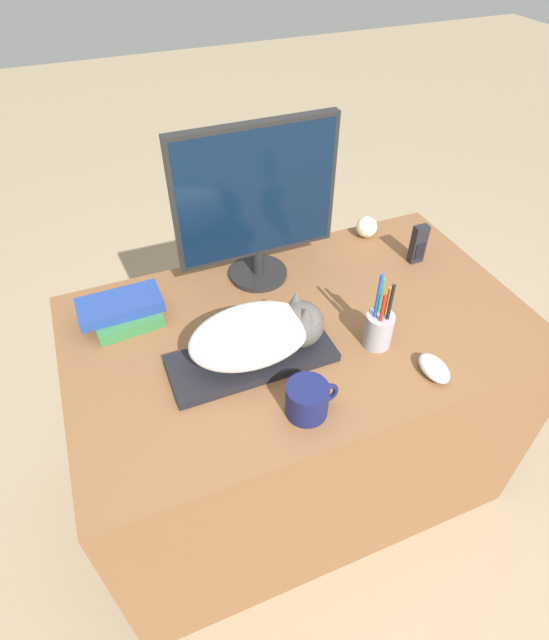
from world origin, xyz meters
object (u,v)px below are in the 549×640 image
at_px(monitor, 256,200).
at_px(coffee_mug, 308,399).
at_px(cat, 261,333).
at_px(computer_mouse, 434,368).
at_px(phone, 418,244).
at_px(keyboard, 252,358).
at_px(pen_cup, 379,328).
at_px(book_stack, 123,309).
at_px(baseball, 367,227).

height_order(monitor, coffee_mug, monitor).
bearing_deg(monitor, cat, -109.48).
relative_size(computer_mouse, phone, 0.79).
relative_size(cat, monitor, 0.74).
xyz_separation_m(keyboard, pen_cup, (0.32, -0.06, 0.04)).
bearing_deg(phone, book_stack, 175.29).
distance_m(monitor, pen_cup, 0.47).
distance_m(keyboard, baseball, 0.67).
distance_m(coffee_mug, book_stack, 0.58).
bearing_deg(phone, computer_mouse, -118.46).
relative_size(computer_mouse, book_stack, 0.45).
relative_size(computer_mouse, coffee_mug, 0.78).
bearing_deg(cat, keyboard, 180.00).
distance_m(baseball, phone, 0.20).
height_order(computer_mouse, pen_cup, pen_cup).
distance_m(monitor, book_stack, 0.47).
bearing_deg(coffee_mug, book_stack, 125.05).
distance_m(keyboard, pen_cup, 0.33).
xyz_separation_m(monitor, baseball, (0.41, 0.07, -0.22)).
bearing_deg(book_stack, phone, -4.71).
relative_size(keyboard, baseball, 5.95).
bearing_deg(cat, pen_cup, -11.66).
height_order(keyboard, pen_cup, pen_cup).
xyz_separation_m(computer_mouse, pen_cup, (-0.08, 0.14, 0.04)).
height_order(phone, book_stack, phone).
relative_size(pen_cup, baseball, 3.25).
bearing_deg(coffee_mug, computer_mouse, -2.19).
height_order(cat, computer_mouse, cat).
xyz_separation_m(monitor, phone, (0.48, -0.11, -0.19)).
distance_m(keyboard, monitor, 0.43).
bearing_deg(coffee_mug, phone, 35.70).
bearing_deg(pen_cup, keyboard, 169.25).
relative_size(cat, baseball, 4.92).
relative_size(keyboard, book_stack, 1.86).
bearing_deg(coffee_mug, pen_cup, 26.78).
relative_size(phone, book_stack, 0.57).
xyz_separation_m(cat, computer_mouse, (0.37, -0.20, -0.07)).
bearing_deg(computer_mouse, baseball, 75.72).
height_order(computer_mouse, baseball, baseball).
bearing_deg(baseball, keyboard, -144.53).
distance_m(pen_cup, phone, 0.40).
bearing_deg(phone, monitor, 166.69).
distance_m(coffee_mug, phone, 0.69).
xyz_separation_m(coffee_mug, pen_cup, (0.26, 0.13, 0.01)).
xyz_separation_m(monitor, coffee_mug, (-0.08, -0.51, -0.21)).
height_order(pen_cup, baseball, pen_cup).
distance_m(keyboard, coffee_mug, 0.20).
xyz_separation_m(keyboard, computer_mouse, (0.40, -0.20, 0.01)).
relative_size(keyboard, phone, 3.29).
bearing_deg(pen_cup, computer_mouse, -61.94).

